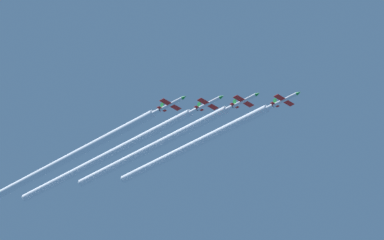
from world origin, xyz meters
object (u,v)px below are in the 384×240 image
(jet_third_echelon, at_px, (210,103))
(jet_second_echelon, at_px, (245,100))
(jet_fourth_echelon, at_px, (172,103))
(jet_lead, at_px, (286,99))

(jet_third_echelon, bearing_deg, jet_second_echelon, 137.36)
(jet_third_echelon, relative_size, jet_fourth_echelon, 1.00)
(jet_third_echelon, distance_m, jet_fourth_echelon, 13.15)
(jet_second_echelon, distance_m, jet_third_echelon, 12.60)
(jet_lead, relative_size, jet_third_echelon, 1.00)
(jet_second_echelon, height_order, jet_third_echelon, jet_second_echelon)
(jet_second_echelon, relative_size, jet_fourth_echelon, 1.00)
(jet_lead, xyz_separation_m, jet_fourth_echelon, (30.37, -25.80, -4.44))
(jet_lead, bearing_deg, jet_second_echelon, -40.75)
(jet_lead, bearing_deg, jet_third_echelon, -41.63)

